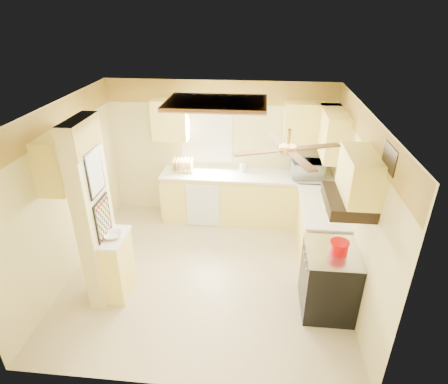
# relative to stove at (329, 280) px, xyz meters

# --- Properties ---
(floor) EXTENTS (4.00, 4.00, 0.00)m
(floor) POSITION_rel_stove_xyz_m (-1.67, 0.55, -0.46)
(floor) COLOR tan
(floor) RESTS_ON ground
(ceiling) EXTENTS (4.00, 4.00, 0.00)m
(ceiling) POSITION_rel_stove_xyz_m (-1.67, 0.55, 2.04)
(ceiling) COLOR white
(ceiling) RESTS_ON wall_back
(wall_back) EXTENTS (4.00, 0.00, 4.00)m
(wall_back) POSITION_rel_stove_xyz_m (-1.67, 2.45, 0.79)
(wall_back) COLOR #E0D089
(wall_back) RESTS_ON floor
(wall_front) EXTENTS (4.00, 0.00, 4.00)m
(wall_front) POSITION_rel_stove_xyz_m (-1.67, -1.35, 0.79)
(wall_front) COLOR #E0D089
(wall_front) RESTS_ON floor
(wall_left) EXTENTS (0.00, 3.80, 3.80)m
(wall_left) POSITION_rel_stove_xyz_m (-3.67, 0.55, 0.79)
(wall_left) COLOR #E0D089
(wall_left) RESTS_ON floor
(wall_right) EXTENTS (0.00, 3.80, 3.80)m
(wall_right) POSITION_rel_stove_xyz_m (0.33, 0.55, 0.79)
(wall_right) COLOR #E0D089
(wall_right) RESTS_ON floor
(wallpaper_border) EXTENTS (4.00, 0.02, 0.40)m
(wallpaper_border) POSITION_rel_stove_xyz_m (-1.67, 2.43, 1.84)
(wallpaper_border) COLOR gold
(wallpaper_border) RESTS_ON wall_back
(partition_column) EXTENTS (0.20, 0.70, 2.50)m
(partition_column) POSITION_rel_stove_xyz_m (-3.02, 0.00, 0.79)
(partition_column) COLOR #E0D089
(partition_column) RESTS_ON floor
(partition_ledge) EXTENTS (0.25, 0.55, 0.90)m
(partition_ledge) POSITION_rel_stove_xyz_m (-2.80, 0.00, -0.01)
(partition_ledge) COLOR #FFEB6A
(partition_ledge) RESTS_ON floor
(ledge_top) EXTENTS (0.28, 0.58, 0.04)m
(ledge_top) POSITION_rel_stove_xyz_m (-2.80, 0.00, 0.46)
(ledge_top) COLOR white
(ledge_top) RESTS_ON partition_ledge
(lower_cabinets_back) EXTENTS (3.00, 0.60, 0.90)m
(lower_cabinets_back) POSITION_rel_stove_xyz_m (-1.17, 2.15, -0.01)
(lower_cabinets_back) COLOR #FFEB6A
(lower_cabinets_back) RESTS_ON floor
(lower_cabinets_right) EXTENTS (0.60, 1.40, 0.90)m
(lower_cabinets_right) POSITION_rel_stove_xyz_m (0.03, 1.15, -0.01)
(lower_cabinets_right) COLOR #FFEB6A
(lower_cabinets_right) RESTS_ON floor
(countertop_back) EXTENTS (3.04, 0.64, 0.04)m
(countertop_back) POSITION_rel_stove_xyz_m (-1.17, 2.14, 0.46)
(countertop_back) COLOR white
(countertop_back) RESTS_ON lower_cabinets_back
(countertop_right) EXTENTS (0.64, 1.44, 0.04)m
(countertop_right) POSITION_rel_stove_xyz_m (0.02, 1.15, 0.46)
(countertop_right) COLOR white
(countertop_right) RESTS_ON lower_cabinets_right
(dishwasher_panel) EXTENTS (0.58, 0.02, 0.80)m
(dishwasher_panel) POSITION_rel_stove_xyz_m (-1.92, 1.84, -0.03)
(dishwasher_panel) COLOR white
(dishwasher_panel) RESTS_ON lower_cabinets_back
(window) EXTENTS (0.92, 0.02, 1.02)m
(window) POSITION_rel_stove_xyz_m (-1.92, 2.44, 1.09)
(window) COLOR white
(window) RESTS_ON wall_back
(upper_cab_back_left) EXTENTS (0.60, 0.35, 0.70)m
(upper_cab_back_left) POSITION_rel_stove_xyz_m (-2.52, 2.27, 1.39)
(upper_cab_back_left) COLOR #FFEB6A
(upper_cab_back_left) RESTS_ON wall_back
(upper_cab_back_right) EXTENTS (0.90, 0.35, 0.70)m
(upper_cab_back_right) POSITION_rel_stove_xyz_m (-0.12, 2.27, 1.39)
(upper_cab_back_right) COLOR #FFEB6A
(upper_cab_back_right) RESTS_ON wall_back
(upper_cab_right) EXTENTS (0.35, 1.00, 0.70)m
(upper_cab_right) POSITION_rel_stove_xyz_m (0.16, 1.80, 1.39)
(upper_cab_right) COLOR #FFEB6A
(upper_cab_right) RESTS_ON wall_right
(upper_cab_left_wall) EXTENTS (0.35, 0.75, 0.70)m
(upper_cab_left_wall) POSITION_rel_stove_xyz_m (-3.49, 0.30, 1.39)
(upper_cab_left_wall) COLOR #FFEB6A
(upper_cab_left_wall) RESTS_ON wall_left
(upper_cab_over_stove) EXTENTS (0.35, 0.76, 0.52)m
(upper_cab_over_stove) POSITION_rel_stove_xyz_m (0.16, 0.00, 1.49)
(upper_cab_over_stove) COLOR #FFEB6A
(upper_cab_over_stove) RESTS_ON wall_right
(stove) EXTENTS (0.68, 0.77, 0.92)m
(stove) POSITION_rel_stove_xyz_m (0.00, 0.00, 0.00)
(stove) COLOR black
(stove) RESTS_ON floor
(range_hood) EXTENTS (0.50, 0.76, 0.14)m
(range_hood) POSITION_rel_stove_xyz_m (0.07, 0.00, 1.16)
(range_hood) COLOR black
(range_hood) RESTS_ON upper_cab_over_stove
(poster_menu) EXTENTS (0.02, 0.42, 0.57)m
(poster_menu) POSITION_rel_stove_xyz_m (-2.91, 0.00, 1.39)
(poster_menu) COLOR black
(poster_menu) RESTS_ON partition_column
(poster_nashville) EXTENTS (0.02, 0.42, 0.57)m
(poster_nashville) POSITION_rel_stove_xyz_m (-2.91, 0.00, 0.74)
(poster_nashville) COLOR black
(poster_nashville) RESTS_ON partition_column
(ceiling_light_panel) EXTENTS (1.35, 0.95, 0.06)m
(ceiling_light_panel) POSITION_rel_stove_xyz_m (-1.57, 1.05, 2.00)
(ceiling_light_panel) COLOR brown
(ceiling_light_panel) RESTS_ON ceiling
(ceiling_fan) EXTENTS (1.15, 1.15, 0.26)m
(ceiling_fan) POSITION_rel_stove_xyz_m (-0.67, -0.15, 1.83)
(ceiling_fan) COLOR gold
(ceiling_fan) RESTS_ON ceiling
(vent_grate) EXTENTS (0.02, 0.40, 0.25)m
(vent_grate) POSITION_rel_stove_xyz_m (0.31, -0.35, 1.84)
(vent_grate) COLOR black
(vent_grate) RESTS_ON wall_right
(microwave) EXTENTS (0.57, 0.42, 0.30)m
(microwave) POSITION_rel_stove_xyz_m (-0.12, 2.12, 0.63)
(microwave) COLOR white
(microwave) RESTS_ON countertop_back
(bowl) EXTENTS (0.31, 0.31, 0.06)m
(bowl) POSITION_rel_stove_xyz_m (-2.80, -0.01, 0.51)
(bowl) COLOR white
(bowl) RESTS_ON ledge_top
(dutch_oven) EXTENTS (0.24, 0.24, 0.16)m
(dutch_oven) POSITION_rel_stove_xyz_m (0.06, -0.03, 0.53)
(dutch_oven) COLOR #BE0100
(dutch_oven) RESTS_ON stove
(kettle) EXTENTS (0.13, 0.13, 0.20)m
(kettle) POSITION_rel_stove_xyz_m (0.09, 0.92, 0.57)
(kettle) COLOR silver
(kettle) RESTS_ON countertop_right
(dish_rack) EXTENTS (0.39, 0.30, 0.21)m
(dish_rack) POSITION_rel_stove_xyz_m (-2.33, 2.19, 0.56)
(dish_rack) COLOR #D7B57C
(dish_rack) RESTS_ON countertop_back
(utensil_crock) EXTENTS (0.11, 0.11, 0.23)m
(utensil_crock) POSITION_rel_stove_xyz_m (-1.24, 2.27, 0.55)
(utensil_crock) COLOR white
(utensil_crock) RESTS_ON countertop_back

